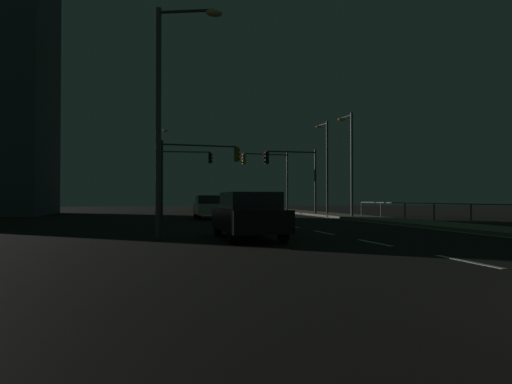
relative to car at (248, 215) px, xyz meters
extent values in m
plane|color=black|center=(3.51, 6.45, -0.82)|extent=(112.00, 112.00, 0.00)
cube|color=gray|center=(10.63, 6.45, -0.75)|extent=(2.83, 77.00, 0.14)
cube|color=silver|center=(3.51, -6.05, -0.82)|extent=(0.14, 2.00, 0.01)
cube|color=silver|center=(3.51, -2.05, -0.82)|extent=(0.14, 2.00, 0.01)
cube|color=silver|center=(3.51, 1.95, -0.82)|extent=(0.14, 2.00, 0.01)
cube|color=silver|center=(3.51, 5.95, -0.82)|extent=(0.14, 2.00, 0.01)
cube|color=silver|center=(3.51, 9.95, -0.82)|extent=(0.14, 2.00, 0.01)
cube|color=silver|center=(3.51, 13.95, -0.82)|extent=(0.14, 2.00, 0.01)
cube|color=silver|center=(3.51, 17.95, -0.82)|extent=(0.14, 2.00, 0.01)
cube|color=silver|center=(3.51, 21.95, -0.82)|extent=(0.14, 2.00, 0.01)
cube|color=silver|center=(3.51, 25.95, -0.82)|extent=(0.14, 2.00, 0.01)
cube|color=silver|center=(3.51, 29.95, -0.82)|extent=(0.14, 2.00, 0.01)
cube|color=silver|center=(3.51, 33.95, -0.82)|extent=(0.14, 2.00, 0.01)
cube|color=silver|center=(8.97, 11.45, -0.82)|extent=(0.14, 53.00, 0.01)
cube|color=black|center=(0.00, 0.07, -0.15)|extent=(1.86, 4.41, 0.70)
cube|color=#1E2328|center=(0.00, -0.18, 0.47)|extent=(1.62, 2.48, 0.55)
cylinder|color=black|center=(-0.81, 1.47, -0.50)|extent=(0.23, 0.64, 0.64)
cylinder|color=black|center=(0.79, 1.48, -0.50)|extent=(0.23, 0.64, 0.64)
cylinder|color=black|center=(-0.79, -1.35, -0.50)|extent=(0.23, 0.64, 0.64)
cylinder|color=black|center=(0.81, -1.33, -0.50)|extent=(0.23, 0.64, 0.64)
cube|color=beige|center=(0.54, 14.63, -0.15)|extent=(1.91, 4.44, 0.70)
cube|color=#1E2328|center=(0.55, 14.88, 0.47)|extent=(1.65, 2.50, 0.55)
cylinder|color=black|center=(1.31, 13.20, -0.50)|extent=(0.23, 0.64, 0.64)
cylinder|color=black|center=(-0.29, 13.24, -0.50)|extent=(0.23, 0.64, 0.64)
cylinder|color=black|center=(1.37, 16.02, -0.50)|extent=(0.23, 0.64, 0.64)
cylinder|color=black|center=(-0.23, 16.05, -0.50)|extent=(0.23, 0.64, 0.64)
cylinder|color=#38383D|center=(9.47, 17.98, 1.90)|extent=(0.16, 0.16, 5.15)
cylinder|color=#2D3033|center=(7.46, 18.00, 4.22)|extent=(4.02, 0.15, 0.11)
cube|color=black|center=(5.45, 18.02, 3.70)|extent=(0.28, 0.34, 0.95)
sphere|color=red|center=(5.29, 18.02, 4.00)|extent=(0.20, 0.20, 0.20)
sphere|color=black|center=(5.29, 18.02, 3.70)|extent=(0.20, 0.20, 0.20)
sphere|color=black|center=(5.29, 18.02, 3.40)|extent=(0.20, 0.20, 0.20)
cylinder|color=#2D3033|center=(-2.63, 24.41, 2.05)|extent=(0.16, 0.16, 5.75)
cylinder|color=#4C4C51|center=(-0.43, 24.13, 4.68)|extent=(4.43, 0.67, 0.11)
cube|color=black|center=(1.78, 23.85, 4.15)|extent=(0.32, 0.37, 0.95)
sphere|color=red|center=(1.93, 23.83, 4.45)|extent=(0.20, 0.20, 0.20)
sphere|color=black|center=(1.93, 23.83, 4.15)|extent=(0.20, 0.20, 0.20)
sphere|color=black|center=(1.93, 23.83, 3.85)|extent=(0.20, 0.20, 0.20)
cylinder|color=#38383D|center=(9.51, 25.46, 2.16)|extent=(0.16, 0.16, 5.69)
cylinder|color=#38383D|center=(7.30, 25.21, 4.76)|extent=(4.43, 0.61, 0.11)
cube|color=olive|center=(5.09, 24.96, 4.23)|extent=(0.32, 0.37, 0.95)
sphere|color=red|center=(4.94, 24.94, 4.53)|extent=(0.20, 0.20, 0.20)
sphere|color=black|center=(4.94, 24.94, 4.23)|extent=(0.20, 0.20, 0.20)
sphere|color=black|center=(4.94, 24.94, 3.93)|extent=(0.20, 0.20, 0.20)
cylinder|color=#2D3033|center=(-2.59, 14.10, 1.74)|extent=(0.16, 0.16, 5.12)
cylinder|color=#4C4C51|center=(-0.12, 14.22, 4.05)|extent=(4.95, 0.35, 0.11)
cube|color=olive|center=(2.36, 14.34, 3.52)|extent=(0.30, 0.35, 0.95)
sphere|color=red|center=(2.51, 14.35, 3.82)|extent=(0.20, 0.20, 0.20)
sphere|color=black|center=(2.51, 14.35, 3.52)|extent=(0.20, 0.20, 0.20)
sphere|color=black|center=(2.51, 14.35, 3.22)|extent=(0.20, 0.20, 0.20)
cylinder|color=#2D3033|center=(10.68, 18.44, 3.09)|extent=(0.18, 0.18, 7.54)
cylinder|color=#4C4C51|center=(10.57, 19.06, 6.71)|extent=(0.32, 1.26, 0.10)
ellipsoid|color=#F9D172|center=(10.46, 19.68, 6.61)|extent=(0.56, 0.36, 0.24)
cylinder|color=#4C4C51|center=(10.14, 12.91, 2.88)|extent=(0.18, 0.18, 7.13)
cylinder|color=#2D3033|center=(10.06, 13.54, 6.30)|extent=(0.26, 1.27, 0.10)
ellipsoid|color=#F9D172|center=(9.99, 14.17, 6.20)|extent=(0.56, 0.36, 0.24)
cylinder|color=#4C4C51|center=(-2.94, 0.79, 3.09)|extent=(0.18, 0.18, 7.83)
cylinder|color=#38383D|center=(-2.04, 0.48, 6.86)|extent=(1.83, 0.71, 0.10)
ellipsoid|color=#F9D172|center=(-1.14, 0.17, 6.76)|extent=(0.56, 0.36, 0.24)
cylinder|color=#2D3033|center=(-2.84, 30.31, 3.37)|extent=(0.18, 0.18, 8.38)
cylinder|color=#4C4C51|center=(-2.39, 29.78, 7.41)|extent=(0.96, 1.11, 0.10)
ellipsoid|color=#F9D172|center=(-1.95, 29.26, 7.31)|extent=(0.56, 0.36, 0.24)
cylinder|color=#59595E|center=(11.89, 3.71, -0.21)|extent=(0.09, 0.09, 0.95)
cylinder|color=#59595E|center=(11.89, 6.51, -0.21)|extent=(0.09, 0.09, 0.95)
cylinder|color=#59595E|center=(11.89, 9.30, -0.21)|extent=(0.09, 0.09, 0.95)
cylinder|color=#59595E|center=(11.89, 12.09, -0.21)|extent=(0.09, 0.09, 0.95)
cylinder|color=#59595E|center=(11.89, 14.89, -0.21)|extent=(0.09, 0.09, 0.95)
camera|label=1|loc=(-3.08, -13.91, 0.54)|focal=29.86mm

